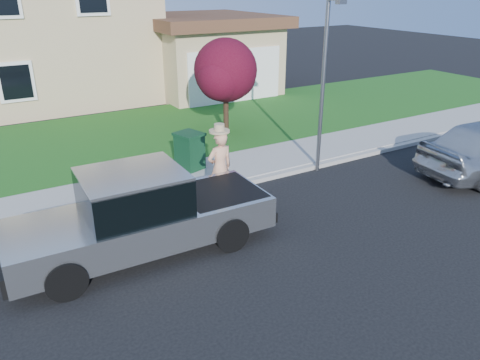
# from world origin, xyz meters

# --- Properties ---
(ground) EXTENTS (80.00, 80.00, 0.00)m
(ground) POSITION_xyz_m (0.00, 0.00, 0.00)
(ground) COLOR black
(ground) RESTS_ON ground
(curb) EXTENTS (40.00, 0.20, 0.12)m
(curb) POSITION_xyz_m (1.00, 2.90, 0.06)
(curb) COLOR gray
(curb) RESTS_ON ground
(sidewalk) EXTENTS (40.00, 2.00, 0.15)m
(sidewalk) POSITION_xyz_m (1.00, 4.00, 0.07)
(sidewalk) COLOR gray
(sidewalk) RESTS_ON ground
(lawn) EXTENTS (40.00, 7.00, 0.10)m
(lawn) POSITION_xyz_m (1.00, 8.50, 0.05)
(lawn) COLOR #1A4C15
(lawn) RESTS_ON ground
(house) EXTENTS (14.00, 11.30, 6.85)m
(house) POSITION_xyz_m (1.31, 16.38, 3.17)
(house) COLOR tan
(house) RESTS_ON ground
(pickup_truck) EXTENTS (5.37, 2.11, 1.75)m
(pickup_truck) POSITION_xyz_m (-1.42, 1.08, 0.82)
(pickup_truck) COLOR black
(pickup_truck) RESTS_ON ground
(woman) EXTENTS (0.70, 0.49, 2.02)m
(woman) POSITION_xyz_m (1.01, 2.28, 0.96)
(woman) COLOR tan
(woman) RESTS_ON ground
(ornamental_tree) EXTENTS (2.39, 2.16, 3.28)m
(ornamental_tree) POSITION_xyz_m (3.87, 7.06, 2.20)
(ornamental_tree) COLOR black
(ornamental_tree) RESTS_ON lawn
(trash_bin) EXTENTS (0.83, 0.89, 1.05)m
(trash_bin) POSITION_xyz_m (1.20, 4.43, 0.68)
(trash_bin) COLOR #0D321A
(trash_bin) RESTS_ON sidewalk
(street_lamp) EXTENTS (0.24, 0.61, 4.75)m
(street_lamp) POSITION_xyz_m (4.48, 2.70, 2.71)
(street_lamp) COLOR slate
(street_lamp) RESTS_ON ground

